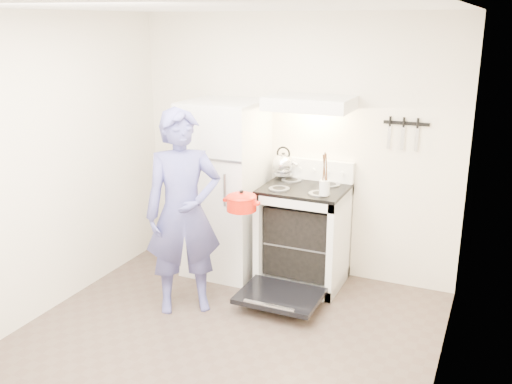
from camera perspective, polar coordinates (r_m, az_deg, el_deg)
floor at (r=4.49m, az=-4.78°, el=-15.88°), size 3.60×3.60×0.00m
back_wall at (r=5.54m, az=3.84°, el=4.60°), size 3.20×0.02×2.50m
refrigerator at (r=5.56m, az=-3.12°, el=0.38°), size 0.70×0.70×1.70m
stove_body at (r=5.40m, az=4.77°, el=-4.50°), size 0.76×0.65×0.92m
cooktop at (r=5.25m, az=4.90°, el=0.33°), size 0.76×0.65×0.03m
backsplash at (r=5.48m, az=5.91°, el=2.26°), size 0.76×0.07×0.20m
oven_door at (r=5.03m, az=2.40°, el=-10.33°), size 0.70×0.54×0.04m
oven_rack at (r=5.41m, az=4.77°, el=-4.70°), size 0.60×0.52×0.01m
range_hood at (r=5.16m, az=5.39°, el=8.84°), size 0.76×0.50×0.12m
knife_strip at (r=5.21m, az=14.81°, el=6.66°), size 0.40×0.02×0.03m
pizza_stone at (r=5.33m, az=5.01°, el=-4.90°), size 0.35×0.35×0.02m
tea_kettle at (r=5.51m, az=2.74°, el=2.97°), size 0.25×0.21×0.31m
utensil_jar at (r=4.90m, az=6.86°, el=0.42°), size 0.10×0.10×0.13m
person at (r=4.80m, az=-7.27°, el=-2.08°), size 0.76×0.71×1.75m
dutch_oven at (r=4.87m, az=-1.46°, el=-1.18°), size 0.33×0.26×0.22m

